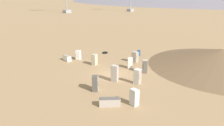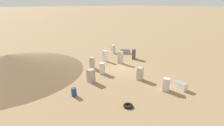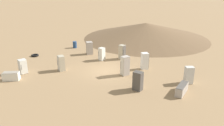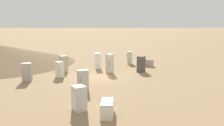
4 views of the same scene
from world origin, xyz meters
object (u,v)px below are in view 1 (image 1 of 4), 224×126
object	(u,v)px
discarded_fridge_2	(134,97)
discarded_fridge_5	(115,73)
discarded_fridge_4	(135,57)
discarded_fridge_9	(67,58)
discarded_fridge_1	(110,102)
discarded_fridge_10	(137,77)
discarded_fridge_7	(78,55)
discarded_fridge_0	(94,60)
rusty_barrel	(139,53)
discarded_fridge_3	(130,63)
discarded_fridge_8	(145,66)
discarded_fridge_6	(95,83)
scrap_tire	(105,53)

from	to	relation	value
discarded_fridge_2	discarded_fridge_5	xyz separation A→B (m)	(-2.60, -5.26, 0.18)
discarded_fridge_4	discarded_fridge_9	world-z (taller)	discarded_fridge_4
discarded_fridge_1	discarded_fridge_10	xyz separation A→B (m)	(-5.62, -1.50, 0.50)
discarded_fridge_9	discarded_fridge_7	bearing A→B (deg)	-20.89
discarded_fridge_0	discarded_fridge_7	bearing A→B (deg)	72.61
discarded_fridge_0	discarded_fridge_5	size ratio (longest dim) A/B	0.82
discarded_fridge_5	discarded_fridge_9	world-z (taller)	discarded_fridge_5
discarded_fridge_1	rusty_barrel	distance (m)	17.09
discarded_fridge_3	discarded_fridge_10	world-z (taller)	discarded_fridge_10
discarded_fridge_2	discarded_fridge_8	distance (m)	8.71
discarded_fridge_2	discarded_fridge_6	size ratio (longest dim) A/B	0.96
discarded_fridge_3	discarded_fridge_7	size ratio (longest dim) A/B	1.04
discarded_fridge_8	rusty_barrel	size ratio (longest dim) A/B	1.92
discarded_fridge_4	discarded_fridge_6	world-z (taller)	discarded_fridge_6
discarded_fridge_4	rusty_barrel	bearing A→B (deg)	-158.52
discarded_fridge_5	scrap_tire	size ratio (longest dim) A/B	2.12
discarded_fridge_5	scrap_tire	distance (m)	12.23
discarded_fridge_2	rusty_barrel	distance (m)	16.47
discarded_fridge_3	discarded_fridge_6	distance (m)	8.23
discarded_fridge_4	discarded_fridge_6	distance (m)	11.02
discarded_fridge_1	discarded_fridge_8	world-z (taller)	discarded_fridge_8
discarded_fridge_0	discarded_fridge_7	xyz separation A→B (m)	(0.16, -3.71, -0.07)
discarded_fridge_1	discarded_fridge_5	distance (m)	5.82
discarded_fridge_7	discarded_fridge_9	bearing A→B (deg)	33.53
discarded_fridge_3	discarded_fridge_8	distance (m)	2.41
discarded_fridge_4	discarded_fridge_8	distance (m)	4.43
discarded_fridge_3	discarded_fridge_10	size ratio (longest dim) A/B	0.85
discarded_fridge_3	discarded_fridge_7	distance (m)	8.58
discarded_fridge_8	discarded_fridge_10	distance (m)	3.89
discarded_fridge_4	discarded_fridge_8	xyz separation A→B (m)	(2.43, 3.70, 0.06)
discarded_fridge_6	discarded_fridge_7	bearing A→B (deg)	-163.50
discarded_fridge_1	discarded_fridge_2	distance (m)	2.28
discarded_fridge_2	discarded_fridge_8	world-z (taller)	discarded_fridge_8
discarded_fridge_2	scrap_tire	xyz separation A→B (m)	(-9.87, -15.05, -0.67)
discarded_fridge_1	discarded_fridge_6	bearing A→B (deg)	-157.43
discarded_fridge_8	rusty_barrel	world-z (taller)	discarded_fridge_8
discarded_fridge_10	rusty_barrel	bearing A→B (deg)	-146.46
discarded_fridge_9	rusty_barrel	distance (m)	11.46
discarded_fridge_4	discarded_fridge_6	size ratio (longest dim) A/B	0.96
discarded_fridge_10	rusty_barrel	size ratio (longest dim) A/B	1.99
discarded_fridge_5	discarded_fridge_6	bearing A→B (deg)	164.12
discarded_fridge_4	discarded_fridge_0	bearing A→B (deg)	-41.07
rusty_barrel	discarded_fridge_1	bearing A→B (deg)	31.04
discarded_fridge_3	discarded_fridge_10	bearing A→B (deg)	-174.29
discarded_fridge_5	discarded_fridge_9	size ratio (longest dim) A/B	1.30
discarded_fridge_7	scrap_tire	xyz separation A→B (m)	(-5.36, 0.13, -0.60)
discarded_fridge_0	discarded_fridge_7	distance (m)	3.71
discarded_fridge_5	discarded_fridge_8	xyz separation A→B (m)	(-4.76, 0.61, -0.11)
discarded_fridge_10	discarded_fridge_0	bearing A→B (deg)	-100.77
discarded_fridge_8	discarded_fridge_5	bearing A→B (deg)	38.33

